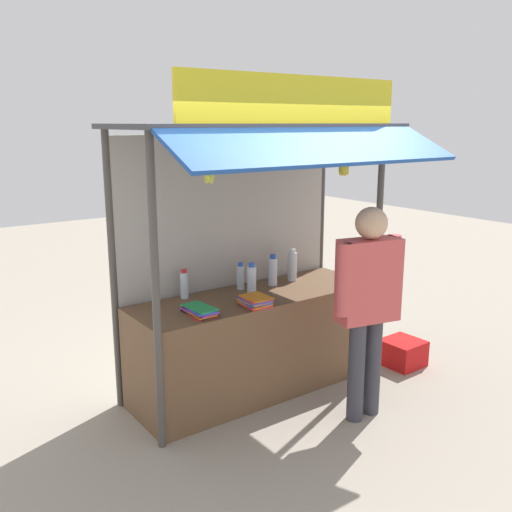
# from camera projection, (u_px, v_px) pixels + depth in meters

# --- Properties ---
(ground_plane) EXTENTS (20.00, 20.00, 0.00)m
(ground_plane) POSITION_uv_depth(u_px,v_px,m) (256.00, 388.00, 5.17)
(ground_plane) COLOR #9E9384
(stall_counter) EXTENTS (2.26, 0.73, 0.89)m
(stall_counter) POSITION_uv_depth(u_px,v_px,m) (256.00, 342.00, 5.07)
(stall_counter) COLOR brown
(stall_counter) RESTS_ON ground
(stall_structure) EXTENTS (2.46, 1.52, 2.71)m
(stall_structure) POSITION_uv_depth(u_px,v_px,m) (251.00, 210.00, 4.86)
(stall_structure) COLOR #4C4742
(stall_structure) RESTS_ON ground
(water_bottle_rear_center) EXTENTS (0.09, 0.09, 0.31)m
(water_bottle_rear_center) POSITION_uv_depth(u_px,v_px,m) (292.00, 266.00, 5.38)
(water_bottle_rear_center) COLOR silver
(water_bottle_rear_center) RESTS_ON stall_counter
(water_bottle_far_right) EXTENTS (0.08, 0.08, 0.29)m
(water_bottle_far_right) POSITION_uv_depth(u_px,v_px,m) (273.00, 271.00, 5.22)
(water_bottle_far_right) COLOR silver
(water_bottle_far_right) RESTS_ON stall_counter
(water_bottle_left) EXTENTS (0.07, 0.07, 0.26)m
(water_bottle_left) POSITION_uv_depth(u_px,v_px,m) (184.00, 285.00, 4.85)
(water_bottle_left) COLOR silver
(water_bottle_left) RESTS_ON stall_counter
(water_bottle_right) EXTENTS (0.08, 0.08, 0.29)m
(water_bottle_right) POSITION_uv_depth(u_px,v_px,m) (252.00, 280.00, 4.93)
(water_bottle_right) COLOR silver
(water_bottle_right) RESTS_ON stall_counter
(water_bottle_back_left) EXTENTS (0.07, 0.07, 0.25)m
(water_bottle_back_left) POSITION_uv_depth(u_px,v_px,m) (240.00, 277.00, 5.11)
(water_bottle_back_left) COLOR silver
(water_bottle_back_left) RESTS_ON stall_counter
(magazine_stack_far_left) EXTENTS (0.23, 0.28, 0.08)m
(magazine_stack_far_left) POSITION_uv_depth(u_px,v_px,m) (255.00, 301.00, 4.65)
(magazine_stack_far_left) COLOR red
(magazine_stack_far_left) RESTS_ON stall_counter
(magazine_stack_front_right) EXTENTS (0.20, 0.32, 0.06)m
(magazine_stack_front_right) POSITION_uv_depth(u_px,v_px,m) (200.00, 311.00, 4.45)
(magazine_stack_front_right) COLOR red
(magazine_stack_front_right) RESTS_ON stall_counter
(banana_bunch_inner_left) EXTENTS (0.10, 0.10, 0.29)m
(banana_bunch_inner_left) POSITION_uv_depth(u_px,v_px,m) (344.00, 168.00, 4.66)
(banana_bunch_inner_left) COLOR #332D23
(banana_bunch_inner_right) EXTENTS (0.10, 0.10, 0.28)m
(banana_bunch_inner_right) POSITION_uv_depth(u_px,v_px,m) (209.00, 173.00, 3.92)
(banana_bunch_inner_right) COLOR #332D23
(vendor_person) EXTENTS (0.66, 0.31, 1.74)m
(vendor_person) POSITION_uv_depth(u_px,v_px,m) (368.00, 294.00, 4.44)
(vendor_person) COLOR #383842
(vendor_person) RESTS_ON ground
(plastic_crate) EXTENTS (0.38, 0.38, 0.26)m
(plastic_crate) POSITION_uv_depth(u_px,v_px,m) (402.00, 353.00, 5.64)
(plastic_crate) COLOR red
(plastic_crate) RESTS_ON ground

